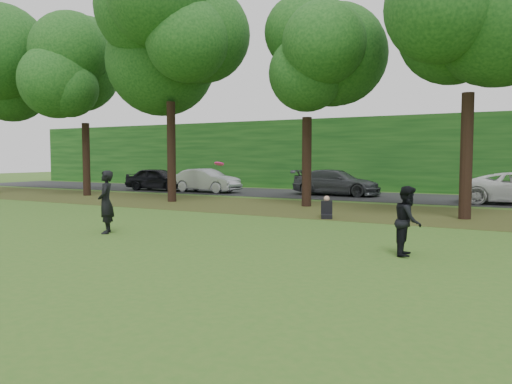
# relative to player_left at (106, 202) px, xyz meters

# --- Properties ---
(ground) EXTENTS (120.00, 120.00, 0.00)m
(ground) POSITION_rel_player_left_xyz_m (5.01, -3.40, -0.94)
(ground) COLOR #325C1D
(ground) RESTS_ON ground
(leaf_litter) EXTENTS (60.00, 7.00, 0.01)m
(leaf_litter) POSITION_rel_player_left_xyz_m (5.01, 9.60, -0.94)
(leaf_litter) COLOR #423917
(leaf_litter) RESTS_ON ground
(street) EXTENTS (70.00, 7.00, 0.02)m
(street) POSITION_rel_player_left_xyz_m (5.01, 17.60, -0.93)
(street) COLOR black
(street) RESTS_ON ground
(far_hedge) EXTENTS (70.00, 3.00, 5.00)m
(far_hedge) POSITION_rel_player_left_xyz_m (5.01, 23.60, 1.56)
(far_hedge) COLOR #113D13
(far_hedge) RESTS_ON ground
(player_left) EXTENTS (0.79, 0.82, 1.89)m
(player_left) POSITION_rel_player_left_xyz_m (0.00, 0.00, 0.00)
(player_left) COLOR black
(player_left) RESTS_ON ground
(player_right) EXTENTS (0.70, 0.85, 1.62)m
(player_right) POSITION_rel_player_left_xyz_m (8.64, 0.92, -0.13)
(player_right) COLOR black
(player_right) RESTS_ON ground
(parked_cars) EXTENTS (38.49, 3.96, 1.54)m
(parked_cars) POSITION_rel_player_left_xyz_m (3.27, 16.35, -0.17)
(parked_cars) COLOR black
(parked_cars) RESTS_ON street
(frisbee) EXTENTS (0.36, 0.35, 0.14)m
(frisbee) POSITION_rel_player_left_xyz_m (3.55, 0.76, 1.16)
(frisbee) COLOR #DA1271
(frisbee) RESTS_ON ground
(seated_person) EXTENTS (0.66, 0.83, 0.83)m
(seated_person) POSITION_rel_player_left_xyz_m (4.42, 6.77, -0.63)
(seated_person) COLOR black
(seated_person) RESTS_ON ground
(tree_line) EXTENTS (55.30, 7.90, 12.31)m
(tree_line) POSITION_rel_player_left_xyz_m (4.66, 9.53, 6.90)
(tree_line) COLOR black
(tree_line) RESTS_ON ground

